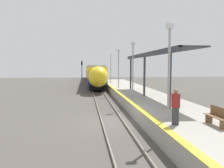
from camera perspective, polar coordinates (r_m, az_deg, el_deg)
ground_plane at (r=15.06m, az=0.08°, el=-9.98°), size 120.00×120.00×0.00m
rail_left at (r=14.97m, az=-2.69°, el=-9.78°), size 0.08×90.00×0.15m
rail_right at (r=15.14m, az=2.83°, el=-9.61°), size 0.08×90.00×0.15m
train at (r=64.76m, az=-5.43°, el=3.29°), size 2.91×73.03×3.96m
platform_right at (r=15.95m, az=14.84°, el=-7.50°), size 4.86×64.00×0.99m
platform_bench at (r=11.62m, az=25.89°, el=-7.52°), size 0.44×1.56×0.89m
person_waiting at (r=10.96m, az=16.28°, el=-5.58°), size 0.36×0.23×1.75m
railway_signal at (r=40.88m, az=-7.87°, el=3.33°), size 0.28×0.28×4.75m
lamppost_near at (r=11.71m, az=14.68°, el=4.78°), size 0.36×0.20×5.00m
lamppost_mid at (r=20.00m, az=5.47°, el=4.80°), size 0.36×0.20×5.00m
lamppost_far at (r=28.51m, az=1.70°, el=4.78°), size 0.36×0.20×5.00m
lamppost_farthest at (r=37.08m, az=-0.33°, el=4.76°), size 0.36×0.20×5.00m
station_canopy at (r=21.06m, az=10.03°, el=7.21°), size 2.02×15.54×4.08m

